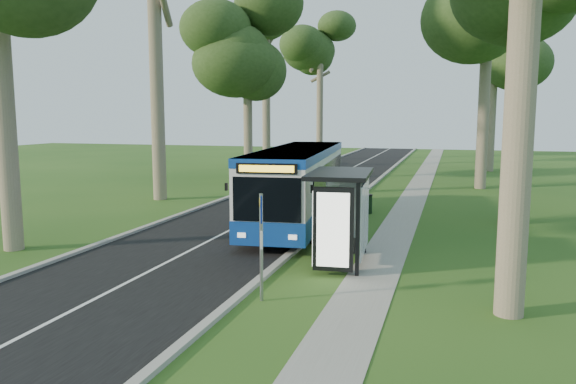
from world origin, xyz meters
name	(u,v)px	position (x,y,z in m)	size (l,w,h in m)	color
ground	(306,242)	(0.00, 0.00, 0.00)	(120.00, 120.00, 0.00)	#254D18
road	(291,199)	(-3.50, 10.00, 0.01)	(7.00, 100.00, 0.02)	black
kerb_east	(353,201)	(0.00, 10.00, 0.06)	(0.25, 100.00, 0.12)	#9E9B93
kerb_west	(232,196)	(-7.00, 10.00, 0.06)	(0.25, 100.00, 0.12)	#9E9B93
centre_line	(291,199)	(-3.50, 10.00, 0.02)	(0.12, 100.00, 0.01)	white
footpath	(410,205)	(3.00, 10.00, 0.01)	(1.50, 100.00, 0.02)	gray
bus	(298,185)	(-1.29, 3.55, 1.68)	(3.78, 12.44, 3.25)	white
bus_stop_sign	(261,235)	(0.60, -6.70, 1.70)	(0.18, 0.37, 2.74)	gray
bus_shelter	(342,201)	(1.90, -2.98, 2.06)	(2.09, 3.52, 2.91)	black
litter_bin	(367,204)	(1.24, 6.76, 0.46)	(0.52, 0.52, 0.92)	black
car_white	(260,167)	(-9.17, 20.93, 0.73)	(1.72, 4.28, 1.46)	silver
car_silver	(306,158)	(-8.30, 31.66, 0.67)	(1.41, 4.04, 1.33)	#9FA1A7
tree_west_c	(247,43)	(-9.00, 18.00, 9.63)	(5.20, 5.20, 12.98)	#7A6B56
tree_west_d	(266,23)	(-11.00, 28.00, 12.58)	(5.20, 5.20, 17.00)	#7A6B56
tree_west_e	(320,51)	(-8.50, 38.00, 11.18)	(5.20, 5.20, 15.09)	#7A6B56
tree_east_d	(495,43)	(8.00, 30.00, 10.44)	(5.20, 5.20, 14.09)	#7A6B56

